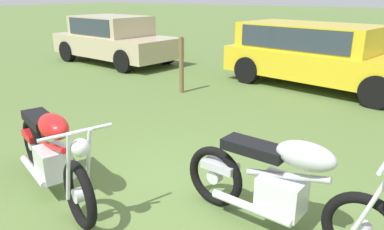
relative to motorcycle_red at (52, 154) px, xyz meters
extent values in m
plane|color=#567038|center=(1.20, 0.29, -0.49)|extent=(120.00, 120.00, 0.00)
torus|color=black|center=(0.68, -0.26, -0.16)|extent=(0.65, 0.32, 0.66)
torus|color=black|center=(-0.72, 0.28, -0.16)|extent=(0.65, 0.32, 0.66)
cylinder|color=silver|center=(0.68, -0.26, -0.16)|extent=(0.17, 0.14, 0.14)
cylinder|color=silver|center=(-0.72, 0.28, -0.16)|extent=(0.17, 0.14, 0.14)
cylinder|color=silver|center=(0.76, -0.20, 0.17)|extent=(0.26, 0.13, 0.72)
cylinder|color=silver|center=(0.70, -0.36, 0.17)|extent=(0.26, 0.13, 0.72)
cube|color=silver|center=(0.00, 0.01, -0.11)|extent=(0.48, 0.42, 0.32)
cylinder|color=red|center=(0.03, -0.01, 0.09)|extent=(0.78, 0.35, 0.23)
ellipsoid|color=red|center=(0.16, -0.06, 0.36)|extent=(0.58, 0.43, 0.24)
cube|color=black|center=(-0.28, 0.11, 0.30)|extent=(0.65, 0.44, 0.10)
cube|color=red|center=(-0.66, 0.26, -0.02)|extent=(0.40, 0.30, 0.08)
cylinder|color=silver|center=(0.77, -0.29, 0.49)|extent=(0.26, 0.61, 0.03)
sphere|color=silver|center=(0.82, -0.32, 0.37)|extent=(0.21, 0.21, 0.16)
cylinder|color=silver|center=(-0.27, -0.06, -0.25)|extent=(0.77, 0.36, 0.08)
torus|color=black|center=(2.98, 0.53, -0.17)|extent=(0.65, 0.17, 0.64)
torus|color=black|center=(1.57, 0.72, -0.17)|extent=(0.65, 0.17, 0.64)
cylinder|color=silver|center=(2.98, 0.53, -0.17)|extent=(0.15, 0.12, 0.14)
cylinder|color=silver|center=(1.57, 0.72, -0.17)|extent=(0.15, 0.12, 0.14)
cylinder|color=silver|center=(3.05, 0.61, 0.16)|extent=(0.27, 0.07, 0.73)
cylinder|color=silver|center=(3.03, 0.44, 0.16)|extent=(0.27, 0.07, 0.73)
cube|color=silver|center=(2.30, 0.62, -0.11)|extent=(0.44, 0.35, 0.32)
cylinder|color=#B7BABF|center=(2.32, 0.62, 0.09)|extent=(0.78, 0.16, 0.22)
ellipsoid|color=#B7BABF|center=(2.47, 0.60, 0.33)|extent=(0.55, 0.33, 0.24)
cube|color=black|center=(2.00, 0.66, 0.27)|extent=(0.63, 0.32, 0.10)
cube|color=#B7BABF|center=(1.63, 0.71, -0.03)|extent=(0.38, 0.23, 0.08)
cylinder|color=silver|center=(2.06, 0.50, -0.25)|extent=(0.80, 0.19, 0.08)
cube|color=#BCAD8C|center=(-4.90, 6.36, 0.06)|extent=(4.38, 2.42, 0.60)
cube|color=#BCAD8C|center=(-5.05, 6.38, 0.64)|extent=(2.51, 1.95, 0.60)
cube|color=#2D3842|center=(-5.05, 6.38, 0.66)|extent=(2.17, 1.93, 0.48)
cylinder|color=black|center=(-3.41, 6.98, -0.17)|extent=(0.67, 0.32, 0.64)
cylinder|color=black|center=(-3.67, 5.32, -0.17)|extent=(0.67, 0.32, 0.64)
cylinder|color=black|center=(-6.13, 7.40, -0.17)|extent=(0.67, 0.32, 0.64)
cylinder|color=black|center=(-6.39, 5.75, -0.17)|extent=(0.67, 0.32, 0.64)
cube|color=gold|center=(1.37, 6.45, 0.06)|extent=(4.69, 2.77, 0.60)
cube|color=gold|center=(0.98, 6.54, 0.64)|extent=(3.36, 2.29, 0.60)
cube|color=#2D3842|center=(0.98, 6.54, 0.66)|extent=(2.92, 2.23, 0.48)
cylinder|color=black|center=(2.63, 5.28, -0.17)|extent=(0.67, 0.36, 0.64)
cylinder|color=black|center=(0.10, 7.62, -0.17)|extent=(0.67, 0.36, 0.64)
cylinder|color=black|center=(-0.28, 5.95, -0.17)|extent=(0.67, 0.36, 0.64)
cylinder|color=brown|center=(-1.16, 4.35, 0.12)|extent=(0.10, 0.10, 1.22)
camera|label=1|loc=(3.09, -2.26, 1.61)|focal=34.18mm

